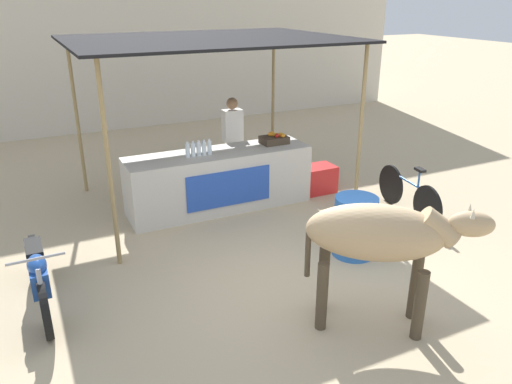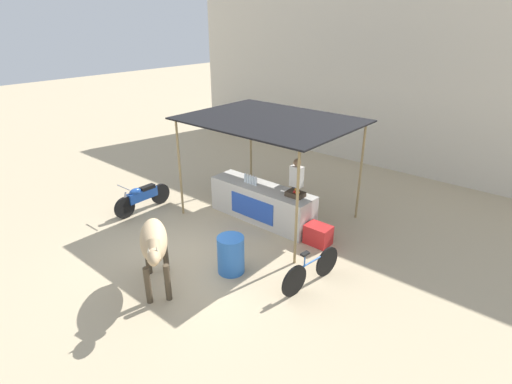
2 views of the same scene
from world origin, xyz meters
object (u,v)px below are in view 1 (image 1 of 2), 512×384
Objects in this scene: fruit_crate at (274,139)px; water_barrel at (355,226)px; stall_counter at (219,180)px; cooler_box at (318,179)px; bicycle_leaning at (408,194)px; cow at (381,237)px; motorcycle_parked at (38,274)px; vendor_behind_counter at (233,143)px.

fruit_crate is 0.53× the size of water_barrel.
stall_counter is 5.00× the size of cooler_box.
bicycle_leaning reaches higher than water_barrel.
cow reaches higher than water_barrel.
motorcycle_parked is 1.09× the size of bicycle_leaning.
stall_counter is 1.82× the size of bicycle_leaning.
cooler_box is 2.33m from water_barrel.
vendor_behind_counter is at bearing 146.14° from cooler_box.
water_barrel is at bearing -110.25° from cooler_box.
cow is (-0.73, -1.36, 0.62)m from water_barrel.
motorcycle_parked reaches higher than bicycle_leaning.
bicycle_leaning is (2.29, 2.05, -0.68)m from cow.
fruit_crate reaches higher than water_barrel.
stall_counter is 1.01m from vendor_behind_counter.
stall_counter is at bearing 94.84° from cow.
cooler_box is at bearing 19.38° from motorcycle_parked.
motorcycle_parked is at bearing -178.12° from bicycle_leaning.
motorcycle_parked is at bearing -155.19° from fruit_crate.
stall_counter is 1.18m from fruit_crate.
vendor_behind_counter is 1.99× the size of water_barrel.
fruit_crate is 2.41m from water_barrel.
cow is at bearing -138.04° from bicycle_leaning.
bicycle_leaning is at bearing 41.96° from cow.
cow reaches higher than bicycle_leaning.
vendor_behind_counter is 2.75× the size of cooler_box.
stall_counter is at bearing 148.74° from bicycle_leaning.
stall_counter is at bearing 114.47° from water_barrel.
fruit_crate is 0.24× the size of motorcycle_parked.
vendor_behind_counter reaches higher than motorcycle_parked.
stall_counter is 1.77× the size of cow.
vendor_behind_counter is at bearing 131.01° from bicycle_leaning.
vendor_behind_counter reaches higher than cow.
vendor_behind_counter is 4.28m from motorcycle_parked.
vendor_behind_counter is 4.39m from cow.
cooler_box is (1.27, -0.85, -0.61)m from vendor_behind_counter.
water_barrel is at bearing 61.83° from cow.
fruit_crate is at bearing -56.42° from vendor_behind_counter.
bicycle_leaning is (1.56, -1.63, -0.69)m from fruit_crate.
vendor_behind_counter is (-0.47, 0.70, -0.19)m from fruit_crate.
motorcycle_parked is at bearing -160.62° from cooler_box.
stall_counter is 1.82× the size of vendor_behind_counter.
cooler_box is (1.84, -0.10, -0.24)m from stall_counter.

